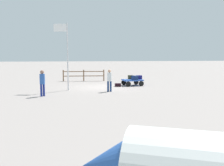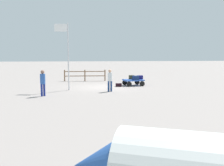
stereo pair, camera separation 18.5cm
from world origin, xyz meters
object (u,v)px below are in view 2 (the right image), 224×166
Objects in this scene: worker_lead at (110,79)px; luggage_cart at (133,81)px; suitcase_maroon at (140,77)px; flagpole at (66,50)px; suitcase_navy at (136,78)px; suitcase_tan at (119,85)px; suitcase_dark at (132,77)px; worker_trailing at (43,81)px.

luggage_cart is at bearing -125.38° from worker_lead.
flagpole reaches higher than suitcase_maroon.
luggage_cart is 3.46× the size of suitcase_navy.
flagpole is at bearing -17.39° from worker_lead.
luggage_cart is 0.37× the size of flagpole.
flagpole reaches higher than luggage_cart.
suitcase_tan is (1.54, 0.28, -0.58)m from suitcase_navy.
suitcase_dark is at bearing -154.41° from flagpole.
suitcase_dark is at bearing -68.12° from suitcase_navy.
luggage_cart is at bearing -157.24° from suitcase_tan.
worker_lead is 4.96m from worker_trailing.
worker_trailing is 3.66m from flagpole.
luggage_cart is at bearing 101.23° from suitcase_dark.
suitcase_dark is (0.26, -0.66, -0.01)m from suitcase_navy.
luggage_cart is at bearing -157.90° from flagpole.
suitcase_maroon is at bearing 171.69° from suitcase_dark.
worker_lead reaches higher than suitcase_tan.
suitcase_navy is at bearing -130.04° from worker_lead.
worker_lead reaches higher than suitcase_navy.
worker_lead is at bearing 54.62° from luggage_cart.
suitcase_maroon is 4.68m from worker_lead.
suitcase_dark is at bearing -8.31° from suitcase_maroon.
suitcase_navy reaches higher than suitcase_maroon.
luggage_cart is at bearing 21.33° from suitcase_maroon.
worker_lead is at bearing -160.83° from worker_trailing.
suitcase_maroon is (-0.75, 0.11, -0.01)m from suitcase_dark.
suitcase_maroon is (-0.48, -0.55, -0.01)m from suitcase_navy.
worker_trailing reaches higher than suitcase_maroon.
suitcase_navy is 1.10× the size of suitcase_maroon.
suitcase_dark is at bearing -121.71° from worker_lead.
suitcase_tan is at bearing -142.45° from worker_trailing.
suitcase_dark is at bearing -143.67° from suitcase_tan.
suitcase_tan is at bearing -158.11° from flagpole.
suitcase_maroon is at bearing -146.01° from worker_trailing.
luggage_cart is 6.64m from flagpole.
flagpole is at bearing 18.96° from suitcase_navy.
worker_lead is at bearing 70.08° from suitcase_tan.
suitcase_maroon is 0.30× the size of worker_lead.
flagpole is at bearing 21.89° from suitcase_tan.
suitcase_navy is at bearing 48.53° from suitcase_maroon.
suitcase_maroon is 0.28× the size of worker_trailing.
suitcase_dark reaches higher than suitcase_maroon.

